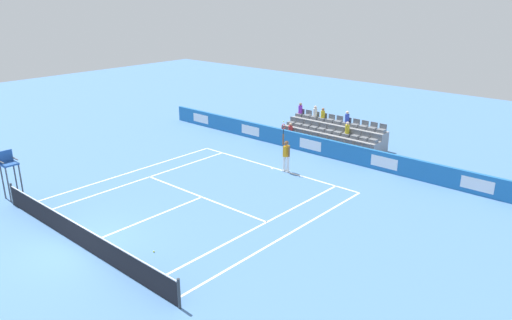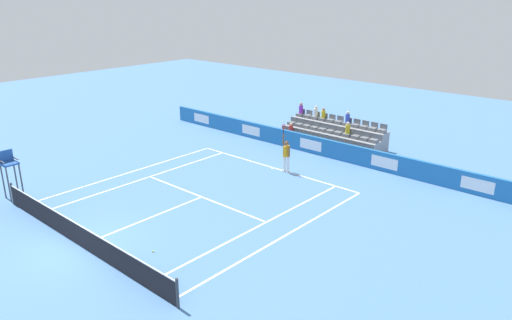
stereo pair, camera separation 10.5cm
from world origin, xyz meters
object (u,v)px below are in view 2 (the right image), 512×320
(tennis_net, at_px, (79,235))
(loose_tennis_ball, at_px, (153,251))
(tennis_player, at_px, (286,155))
(umpire_chair, at_px, (9,168))

(tennis_net, distance_m, loose_tennis_ball, 3.02)
(tennis_net, relative_size, tennis_player, 4.19)
(loose_tennis_ball, bearing_deg, tennis_player, -80.91)
(tennis_net, height_order, tennis_player, tennis_player)
(tennis_net, distance_m, tennis_player, 11.91)
(tennis_net, xyz_separation_m, loose_tennis_ball, (-2.53, -1.59, -0.46))
(tennis_player, distance_m, loose_tennis_ball, 10.45)
(umpire_chair, distance_m, loose_tennis_ball, 9.49)
(tennis_net, relative_size, umpire_chair, 5.12)
(tennis_net, height_order, umpire_chair, umpire_chair)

